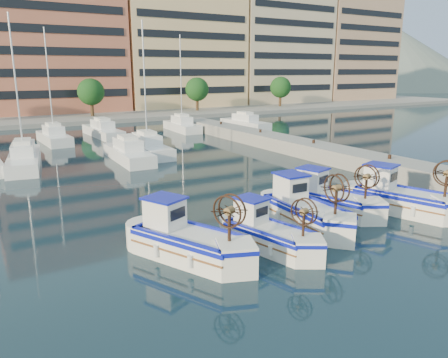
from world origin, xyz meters
TOP-DOWN VIEW (x-y plane):
  - ground at (0.00, 0.00)m, footprint 300.00×300.00m
  - quay at (13.00, 8.00)m, footprint 3.00×60.00m
  - waterfront at (9.23, 65.04)m, footprint 180.00×40.00m
  - hill_east at (140.00, 110.00)m, footprint 160.00×160.00m
  - yacht_marina at (-3.56, 28.12)m, footprint 41.13×23.49m
  - fishing_boat_a at (-5.88, 0.45)m, footprint 3.70×5.02m
  - fishing_boat_b at (-2.47, -0.39)m, footprint 2.58×4.29m
  - fishing_boat_c at (0.65, 0.90)m, footprint 2.16×4.94m
  - fishing_boat_d at (3.20, 1.86)m, footprint 3.04×4.77m
  - fishing_boat_e at (6.49, -0.02)m, footprint 3.41×5.16m

SIDE VIEW (x-z plane):
  - ground at x=0.00m, z-range 0.00..0.00m
  - hill_east at x=140.00m, z-range -25.00..25.00m
  - yacht_marina at x=-3.56m, z-range -5.22..6.28m
  - quay at x=13.00m, z-range 0.00..1.20m
  - fishing_boat_b at x=-2.47m, z-range -0.58..2.01m
  - fishing_boat_d at x=3.20m, z-range -0.65..2.24m
  - fishing_boat_a at x=-5.88m, z-range -0.68..2.34m
  - fishing_boat_c at x=0.65m, z-range -0.68..2.37m
  - fishing_boat_e at x=6.49m, z-range -0.70..2.42m
  - waterfront at x=9.23m, z-range -1.70..23.90m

